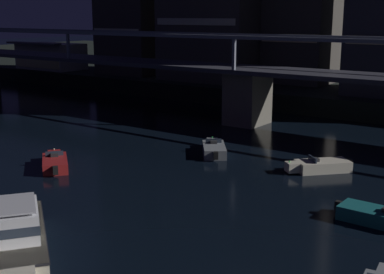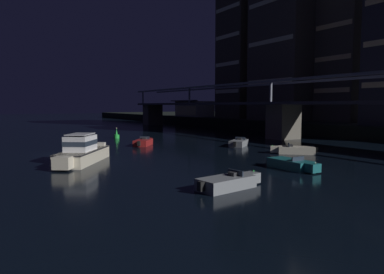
{
  "view_description": "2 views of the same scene",
  "coord_description": "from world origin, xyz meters",
  "px_view_note": "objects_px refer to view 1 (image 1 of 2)",
  "views": [
    {
      "loc": [
        27.7,
        -13.85,
        11.35
      ],
      "look_at": [
        4.26,
        18.42,
        2.1
      ],
      "focal_mm": 49.32,
      "sensor_mm": 36.0,
      "label": 1
    },
    {
      "loc": [
        40.74,
        -8.39,
        5.42
      ],
      "look_at": [
        3.08,
        14.96,
        1.45
      ],
      "focal_mm": 33.05,
      "sensor_mm": 36.0,
      "label": 2
    }
  ],
  "objects_px": {
    "speedboat_near_right": "(55,163)",
    "river_bridge": "(248,81)",
    "cabin_cruiser_near_left": "(17,236)",
    "speedboat_near_center": "(320,166)",
    "speedboat_mid_right": "(214,149)",
    "speedboat_mid_left": "(379,217)",
    "waterfront_pavilion": "(51,56)"
  },
  "relations": [
    {
      "from": "river_bridge",
      "to": "cabin_cruiser_near_left",
      "type": "height_order",
      "value": "river_bridge"
    },
    {
      "from": "speedboat_near_right",
      "to": "river_bridge",
      "type": "bearing_deg",
      "value": 81.71
    },
    {
      "from": "speedboat_mid_left",
      "to": "river_bridge",
      "type": "bearing_deg",
      "value": 135.34
    },
    {
      "from": "waterfront_pavilion",
      "to": "speedboat_mid_right",
      "type": "xyz_separation_m",
      "value": [
        50.34,
        -24.42,
        -4.02
      ]
    },
    {
      "from": "speedboat_near_center",
      "to": "speedboat_mid_left",
      "type": "bearing_deg",
      "value": -48.93
    },
    {
      "from": "waterfront_pavilion",
      "to": "speedboat_near_right",
      "type": "relative_size",
      "value": 2.68
    },
    {
      "from": "river_bridge",
      "to": "cabin_cruiser_near_left",
      "type": "xyz_separation_m",
      "value": [
        7.13,
        -34.08,
        -3.55
      ]
    },
    {
      "from": "speedboat_mid_left",
      "to": "waterfront_pavilion",
      "type": "bearing_deg",
      "value": 154.46
    },
    {
      "from": "speedboat_near_right",
      "to": "speedboat_mid_left",
      "type": "height_order",
      "value": "same"
    },
    {
      "from": "cabin_cruiser_near_left",
      "to": "speedboat_mid_left",
      "type": "distance_m",
      "value": 19.27
    },
    {
      "from": "river_bridge",
      "to": "speedboat_near_right",
      "type": "relative_size",
      "value": 22.45
    },
    {
      "from": "cabin_cruiser_near_left",
      "to": "speedboat_mid_right",
      "type": "distance_m",
      "value": 21.79
    },
    {
      "from": "cabin_cruiser_near_left",
      "to": "speedboat_near_center",
      "type": "relative_size",
      "value": 1.92
    },
    {
      "from": "waterfront_pavilion",
      "to": "cabin_cruiser_near_left",
      "type": "height_order",
      "value": "waterfront_pavilion"
    },
    {
      "from": "river_bridge",
      "to": "speedboat_near_right",
      "type": "bearing_deg",
      "value": -98.29
    },
    {
      "from": "speedboat_near_center",
      "to": "speedboat_near_right",
      "type": "xyz_separation_m",
      "value": [
        -16.65,
        -11.03,
        0.0
      ]
    },
    {
      "from": "speedboat_near_right",
      "to": "speedboat_mid_left",
      "type": "relative_size",
      "value": 0.89
    },
    {
      "from": "cabin_cruiser_near_left",
      "to": "speedboat_near_right",
      "type": "height_order",
      "value": "cabin_cruiser_near_left"
    },
    {
      "from": "cabin_cruiser_near_left",
      "to": "river_bridge",
      "type": "bearing_deg",
      "value": 101.81
    },
    {
      "from": "speedboat_near_right",
      "to": "speedboat_mid_right",
      "type": "relative_size",
      "value": 0.99
    },
    {
      "from": "river_bridge",
      "to": "speedboat_near_center",
      "type": "height_order",
      "value": "river_bridge"
    },
    {
      "from": "speedboat_mid_left",
      "to": "speedboat_mid_right",
      "type": "relative_size",
      "value": 1.11
    },
    {
      "from": "river_bridge",
      "to": "speedboat_mid_right",
      "type": "relative_size",
      "value": 22.23
    },
    {
      "from": "speedboat_near_right",
      "to": "speedboat_mid_left",
      "type": "distance_m",
      "value": 23.55
    },
    {
      "from": "speedboat_near_center",
      "to": "cabin_cruiser_near_left",
      "type": "bearing_deg",
      "value": -105.61
    },
    {
      "from": "cabin_cruiser_near_left",
      "to": "waterfront_pavilion",
      "type": "bearing_deg",
      "value": 139.25
    },
    {
      "from": "cabin_cruiser_near_left",
      "to": "speedboat_near_center",
      "type": "distance_m",
      "value": 22.87
    },
    {
      "from": "speedboat_near_center",
      "to": "river_bridge",
      "type": "bearing_deg",
      "value": 137.76
    },
    {
      "from": "river_bridge",
      "to": "speedboat_near_right",
      "type": "xyz_separation_m",
      "value": [
        -3.36,
        -23.09,
        -4.18
      ]
    },
    {
      "from": "river_bridge",
      "to": "speedboat_mid_left",
      "type": "distance_m",
      "value": 28.35
    },
    {
      "from": "speedboat_near_center",
      "to": "speedboat_mid_right",
      "type": "bearing_deg",
      "value": -177.21
    },
    {
      "from": "speedboat_near_center",
      "to": "speedboat_mid_right",
      "type": "height_order",
      "value": "same"
    }
  ]
}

